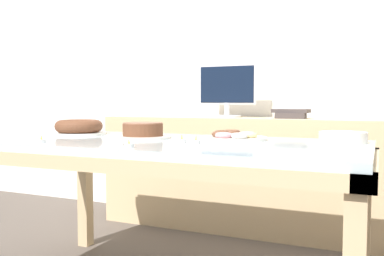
# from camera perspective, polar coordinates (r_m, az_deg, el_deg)

# --- Properties ---
(wall_back) EXTENTS (8.00, 0.10, 2.60)m
(wall_back) POSITION_cam_1_polar(r_m,az_deg,el_deg) (3.36, 8.58, 10.09)
(wall_back) COLOR white
(wall_back) RESTS_ON ground
(dining_table) EXTENTS (1.76, 0.86, 0.73)m
(dining_table) POSITION_cam_1_polar(r_m,az_deg,el_deg) (2.03, -2.19, -4.16)
(dining_table) COLOR silver
(dining_table) RESTS_ON ground
(sideboard) EXTENTS (2.07, 0.44, 0.80)m
(sideboard) POSITION_cam_1_polar(r_m,az_deg,el_deg) (3.09, 6.95, -6.05)
(sideboard) COLOR #D1B284
(sideboard) RESTS_ON ground
(computer_monitor) EXTENTS (0.42, 0.20, 0.38)m
(computer_monitor) POSITION_cam_1_polar(r_m,az_deg,el_deg) (3.09, 4.69, 4.93)
(computer_monitor) COLOR silver
(computer_monitor) RESTS_ON sideboard
(book_stack) EXTENTS (0.25, 0.18, 0.06)m
(book_stack) POSITION_cam_1_polar(r_m,az_deg,el_deg) (2.97, 13.06, 1.88)
(book_stack) COLOR #3F3838
(book_stack) RESTS_ON sideboard
(cake_chocolate_round) EXTENTS (0.29, 0.29, 0.08)m
(cake_chocolate_round) POSITION_cam_1_polar(r_m,az_deg,el_deg) (2.19, -6.57, -0.43)
(cake_chocolate_round) COLOR silver
(cake_chocolate_round) RESTS_ON dining_table
(cake_golden_bundt) EXTENTS (0.30, 0.30, 0.08)m
(cake_golden_bundt) POSITION_cam_1_polar(r_m,az_deg,el_deg) (2.50, -14.84, 0.07)
(cake_golden_bundt) COLOR silver
(cake_golden_bundt) RESTS_ON dining_table
(pastry_platter) EXTENTS (0.33, 0.33, 0.04)m
(pastry_platter) POSITION_cam_1_polar(r_m,az_deg,el_deg) (2.11, 5.48, -1.12)
(pastry_platter) COLOR silver
(pastry_platter) RESTS_ON dining_table
(plate_stack) EXTENTS (0.21, 0.21, 0.05)m
(plate_stack) POSITION_cam_1_polar(r_m,az_deg,el_deg) (2.04, 19.48, -1.18)
(plate_stack) COLOR silver
(plate_stack) RESTS_ON dining_table
(tealight_near_cakes) EXTENTS (0.04, 0.04, 0.04)m
(tealight_near_cakes) POSITION_cam_1_polar(r_m,az_deg,el_deg) (1.88, 0.53, -1.81)
(tealight_near_cakes) COLOR silver
(tealight_near_cakes) RESTS_ON dining_table
(tealight_near_front) EXTENTS (0.04, 0.04, 0.04)m
(tealight_near_front) POSITION_cam_1_polar(r_m,az_deg,el_deg) (1.94, -1.38, -1.66)
(tealight_near_front) COLOR silver
(tealight_near_front) RESTS_ON dining_table
(tealight_left_edge) EXTENTS (0.04, 0.04, 0.04)m
(tealight_left_edge) POSITION_cam_1_polar(r_m,az_deg,el_deg) (2.03, -19.45, -1.63)
(tealight_left_edge) COLOR silver
(tealight_left_edge) RESTS_ON dining_table
(tealight_right_edge) EXTENTS (0.04, 0.04, 0.04)m
(tealight_right_edge) POSITION_cam_1_polar(r_m,az_deg,el_deg) (2.49, -7.92, -0.53)
(tealight_right_edge) COLOR silver
(tealight_right_edge) RESTS_ON dining_table
(tealight_centre) EXTENTS (0.04, 0.04, 0.04)m
(tealight_centre) POSITION_cam_1_polar(r_m,az_deg,el_deg) (1.75, -8.41, -2.27)
(tealight_centre) COLOR silver
(tealight_centre) RESTS_ON dining_table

